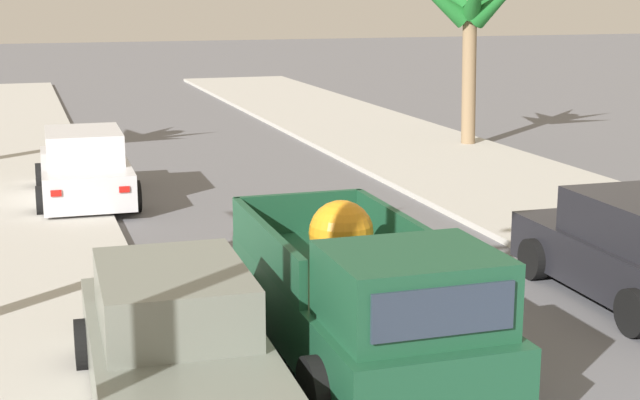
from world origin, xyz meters
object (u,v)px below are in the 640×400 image
(pickup_truck, at_px, (364,303))
(car_left_near, at_px, (85,168))
(palm_tree_right_mid, at_px, (474,7))
(car_left_mid, at_px, (638,252))
(car_right_near, at_px, (175,345))

(pickup_truck, relative_size, car_left_near, 1.22)
(palm_tree_right_mid, bearing_deg, car_left_mid, -106.85)
(car_right_near, bearing_deg, car_left_near, 90.73)
(car_left_mid, bearing_deg, pickup_truck, -166.10)
(pickup_truck, bearing_deg, car_left_near, 103.26)
(car_left_mid, bearing_deg, car_left_near, 127.61)
(car_left_near, bearing_deg, car_left_mid, -52.39)
(pickup_truck, height_order, car_left_mid, pickup_truck)
(pickup_truck, height_order, car_right_near, pickup_truck)
(pickup_truck, height_order, palm_tree_right_mid, palm_tree_right_mid)
(car_left_near, bearing_deg, palm_tree_right_mid, 19.96)
(pickup_truck, distance_m, car_left_mid, 4.76)
(pickup_truck, bearing_deg, car_left_mid, 13.90)
(car_right_near, distance_m, car_left_mid, 7.08)
(car_right_near, height_order, palm_tree_right_mid, palm_tree_right_mid)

